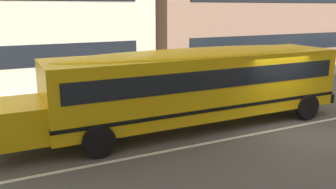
# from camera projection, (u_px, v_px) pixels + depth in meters

# --- Properties ---
(ground_plane) EXTENTS (400.00, 400.00, 0.00)m
(ground_plane) POSITION_uv_depth(u_px,v_px,m) (286.00, 128.00, 12.84)
(ground_plane) COLOR #54514F
(sidewalk_far) EXTENTS (120.00, 3.00, 0.01)m
(sidewalk_far) POSITION_uv_depth(u_px,v_px,m) (181.00, 85.00, 19.86)
(sidewalk_far) COLOR gray
(sidewalk_far) RESTS_ON ground_plane
(lane_centreline) EXTENTS (110.00, 0.16, 0.01)m
(lane_centreline) POSITION_uv_depth(u_px,v_px,m) (286.00, 128.00, 12.84)
(lane_centreline) COLOR silver
(lane_centreline) RESTS_ON ground_plane
(school_bus) EXTENTS (12.66, 3.00, 2.83)m
(school_bus) POSITION_uv_depth(u_px,v_px,m) (194.00, 81.00, 12.66)
(school_bus) COLOR yellow
(school_bus) RESTS_ON ground_plane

